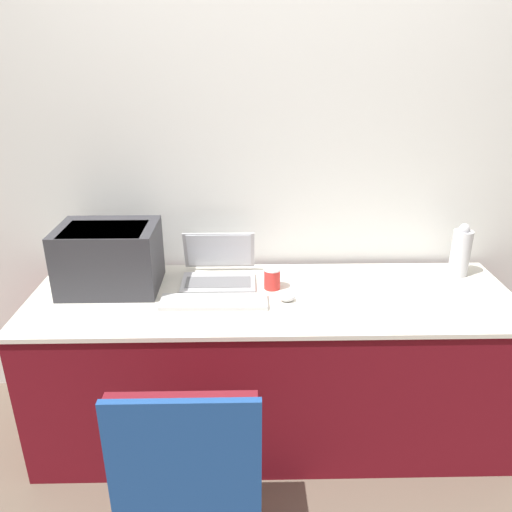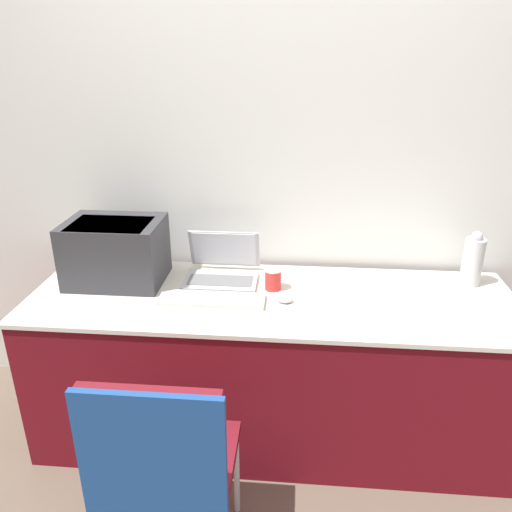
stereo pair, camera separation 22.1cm
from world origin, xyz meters
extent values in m
plane|color=#6B5B4C|center=(0.00, 0.00, 0.00)|extent=(14.00, 14.00, 0.00)
cube|color=silver|center=(0.00, 0.75, 1.30)|extent=(8.00, 0.05, 2.60)
cube|color=maroon|center=(0.00, 0.34, 0.37)|extent=(2.17, 0.68, 0.73)
cube|color=silver|center=(0.00, 0.34, 0.74)|extent=(2.19, 0.70, 0.02)
cube|color=#333338|center=(-0.75, 0.44, 0.90)|extent=(0.44, 0.32, 0.30)
cube|color=black|center=(-0.75, 0.41, 1.02)|extent=(0.35, 0.25, 0.05)
cube|color=#B7B7BC|center=(-0.25, 0.46, 0.76)|extent=(0.35, 0.21, 0.02)
cube|color=slate|center=(-0.25, 0.45, 0.77)|extent=(0.30, 0.12, 0.00)
cube|color=#B7B7BC|center=(-0.25, 0.60, 0.87)|extent=(0.35, 0.08, 0.20)
cube|color=silver|center=(-0.25, 0.59, 0.87)|extent=(0.31, 0.07, 0.18)
cube|color=silver|center=(-0.26, 0.26, 0.76)|extent=(0.47, 0.14, 0.02)
cylinder|color=red|center=(0.00, 0.41, 0.80)|extent=(0.07, 0.07, 0.09)
cylinder|color=white|center=(0.00, 0.41, 0.85)|extent=(0.08, 0.08, 0.01)
ellipsoid|color=silver|center=(0.06, 0.29, 0.77)|extent=(0.07, 0.05, 0.03)
cylinder|color=silver|center=(0.92, 0.55, 0.87)|extent=(0.09, 0.09, 0.23)
sphere|color=silver|center=(0.92, 0.55, 0.99)|extent=(0.05, 0.05, 0.05)
cube|color=maroon|center=(-0.30, -0.35, 0.43)|extent=(0.43, 0.41, 0.04)
cube|color=maroon|center=(-0.30, -0.54, 0.67)|extent=(0.43, 0.03, 0.45)
cylinder|color=silver|center=(-0.50, -0.16, 0.21)|extent=(0.02, 0.02, 0.41)
cylinder|color=silver|center=(-0.11, -0.16, 0.21)|extent=(0.02, 0.02, 0.41)
cube|color=#1E478C|center=(-0.30, -0.57, 0.65)|extent=(0.45, 0.02, 0.49)
camera|label=1|loc=(-0.12, -1.67, 1.79)|focal=35.00mm
camera|label=2|loc=(0.10, -1.66, 1.79)|focal=35.00mm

